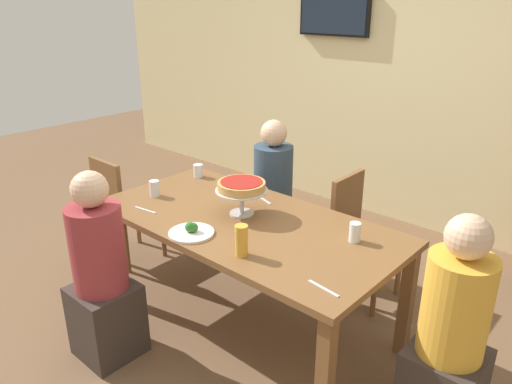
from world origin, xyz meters
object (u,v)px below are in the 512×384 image
Objects in this scene: beer_glass_amber_tall at (241,240)px; water_glass_clear_spare at (355,232)px; chair_head_west at (122,205)px; chair_far_right at (359,231)px; diner_head_east at (449,345)px; cutlery_fork_far at (145,210)px; television at (334,12)px; cutlery_knife_near at (264,199)px; dining_table at (245,231)px; salad_plate_near_diner at (233,183)px; deep_dish_pizza_stand at (242,188)px; cutlery_fork_near at (323,288)px; salad_plate_far_diner at (192,231)px; water_glass_clear_far at (154,188)px; diner_far_left at (273,202)px; diner_near_left at (102,281)px; water_glass_clear_near at (198,171)px.

beer_glass_amber_tall is 1.54× the size of water_glass_clear_spare.
chair_far_right is at bearing 26.98° from chair_head_west.
water_glass_clear_spare is at bearing -15.71° from diner_head_east.
chair_far_right reaches higher than cutlery_fork_far.
cutlery_knife_near is at bearing -68.51° from television.
salad_plate_near_diner reaches higher than dining_table.
cutlery_fork_far is at bearing -83.80° from television.
deep_dish_pizza_stand is 0.64m from cutlery_fork_far.
cutlery_fork_near is at bearing -74.05° from water_glass_clear_spare.
cutlery_knife_near is at bearing 100.67° from deep_dish_pizza_stand.
salad_plate_far_diner is 0.47m from cutlery_fork_far.
dining_table is 0.37m from salad_plate_far_diner.
chair_head_west is at bearing 171.35° from water_glass_clear_far.
salad_plate_far_diner is 2.36× the size of water_glass_clear_spare.
water_glass_clear_far is (-1.06, -0.91, 0.31)m from chair_far_right.
deep_dish_pizza_stand is (0.35, -0.73, 0.42)m from diner_far_left.
deep_dish_pizza_stand is 1.24× the size of salad_plate_far_diner.
chair_far_right reaches higher than cutlery_knife_near.
diner_near_left reaches higher than salad_plate_near_diner.
chair_head_west reaches higher than cutlery_knife_near.
cutlery_knife_near is (0.33, -0.05, -0.02)m from salad_plate_near_diner.
television reaches higher than diner_far_left.
diner_head_east is at bearing 50.50° from chair_far_right.
dining_table is 1.29m from chair_head_west.
television reaches higher than beer_glass_amber_tall.
deep_dish_pizza_stand reaches higher than water_glass_clear_near.
chair_far_right is at bearing 90.96° from diner_far_left.
deep_dish_pizza_stand reaches higher than cutlery_fork_near.
cutlery_fork_near is (0.14, -0.51, -0.05)m from water_glass_clear_spare.
water_glass_clear_near is at bearing 18.83° from diner_near_left.
deep_dish_pizza_stand is 0.68m from water_glass_clear_far.
diner_far_left reaches higher than cutlery_fork_near.
chair_far_right is at bearing -26.01° from diner_near_left.
dining_table is at bearing -68.57° from television.
deep_dish_pizza_stand is at bearing -21.41° from water_glass_clear_near.
chair_head_west is 7.89× the size of water_glass_clear_spare.
dining_table is 1.65× the size of diner_head_east.
chair_far_right is 4.83× the size of cutlery_fork_far.
diner_near_left reaches higher than dining_table.
cutlery_fork_far reaches higher than dining_table.
beer_glass_amber_tall reaches higher than cutlery_fork_near.
television is 2.87m from beer_glass_amber_tall.
salad_plate_near_diner is 1.11m from water_glass_clear_spare.
television is (-0.83, 2.11, 1.20)m from dining_table.
water_glass_clear_near is 0.54× the size of cutlery_fork_far.
salad_plate_far_diner is at bearing -14.28° from chair_head_west.
beer_glass_amber_tall is at bearing -65.48° from television.
chair_far_right is 4.22× the size of salad_plate_near_diner.
diner_near_left reaches higher than deep_dish_pizza_stand.
cutlery_knife_near is (0.66, -0.01, -0.05)m from water_glass_clear_near.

